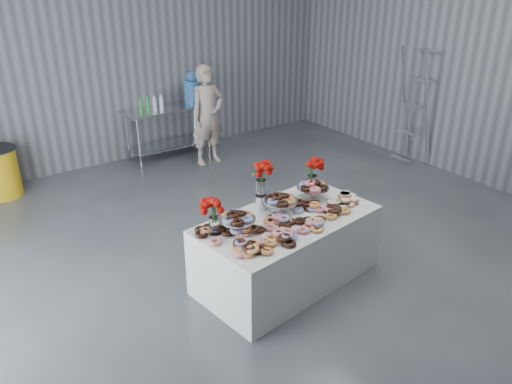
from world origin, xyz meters
TOP-DOWN VIEW (x-y plane):
  - ground at (0.00, 0.00)m, footprint 9.00×9.00m
  - room_walls at (-0.27, 0.07)m, footprint 8.04×9.04m
  - display_table at (-0.09, 0.03)m, footprint 2.01×1.23m
  - prep_table at (0.55, 4.10)m, footprint 1.50×0.60m
  - donut_mounds at (-0.09, -0.02)m, footprint 1.89×1.02m
  - cake_stand_left at (-0.65, 0.11)m, footprint 0.36×0.36m
  - cake_stand_mid at (-0.05, 0.18)m, footprint 0.36×0.36m
  - cake_stand_right at (0.44, 0.24)m, footprint 0.36×0.36m
  - danish_pile at (0.68, -0.03)m, footprint 0.48×0.48m
  - bouquet_left at (-0.86, 0.18)m, footprint 0.26×0.26m
  - bouquet_right at (0.57, 0.41)m, footprint 0.26×0.26m
  - bouquet_center at (-0.18, 0.37)m, footprint 0.26×0.26m
  - water_jug at (1.05, 4.10)m, footprint 0.28×0.28m
  - drink_bottles at (0.23, 4.00)m, footprint 0.54×0.08m
  - person at (1.00, 3.52)m, footprint 0.62×0.42m
  - stepladder at (3.75, 1.51)m, footprint 0.69×0.49m

SIDE VIEW (x-z plane):
  - ground at x=0.00m, z-range 0.00..0.00m
  - display_table at x=-0.09m, z-range 0.00..0.75m
  - prep_table at x=0.55m, z-range 0.17..1.07m
  - donut_mounds at x=-0.09m, z-range 0.75..0.84m
  - danish_pile at x=0.68m, z-range 0.75..0.86m
  - person at x=1.00m, z-range 0.00..1.65m
  - cake_stand_left at x=-0.65m, z-range 0.80..0.98m
  - cake_stand_mid at x=-0.05m, z-range 0.80..0.98m
  - cake_stand_right at x=0.44m, z-range 0.80..0.98m
  - stepladder at x=3.75m, z-range 0.00..1.97m
  - drink_bottles at x=0.23m, z-range 0.90..1.17m
  - bouquet_left at x=-0.86m, z-range 0.84..1.26m
  - bouquet_right at x=0.57m, z-range 0.84..1.26m
  - bouquet_center at x=-0.18m, z-range 0.84..1.41m
  - water_jug at x=1.05m, z-range 0.87..1.43m
  - room_walls at x=-0.27m, z-range 0.63..4.65m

